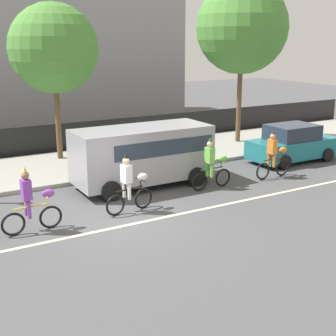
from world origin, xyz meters
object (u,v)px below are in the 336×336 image
(parade_cyclist_purple, at_px, (32,203))
(parade_cyclist_lime, at_px, (212,166))
(parade_cyclist_zebra, at_px, (130,186))
(parked_van_grey, at_px, (144,152))
(parked_car_teal, at_px, (293,144))
(parade_cyclist_orange, at_px, (274,157))

(parade_cyclist_purple, xyz_separation_m, parade_cyclist_lime, (6.62, 0.74, 0.00))
(parade_cyclist_zebra, xyz_separation_m, parade_cyclist_lime, (3.59, 0.68, 0.00))
(parked_van_grey, relative_size, parked_car_teal, 1.22)
(parade_cyclist_orange, height_order, parked_car_teal, parade_cyclist_orange)
(parked_van_grey, bearing_deg, parade_cyclist_purple, -153.87)
(parade_cyclist_zebra, height_order, parked_van_grey, parked_van_grey)
(parade_cyclist_zebra, height_order, parked_car_teal, parade_cyclist_zebra)
(parade_cyclist_purple, relative_size, parade_cyclist_lime, 1.00)
(parade_cyclist_lime, bearing_deg, parade_cyclist_purple, -173.59)
(parade_cyclist_lime, distance_m, parked_car_teal, 5.59)
(parked_van_grey, xyz_separation_m, parked_car_teal, (7.31, -0.08, -0.50))
(parade_cyclist_lime, bearing_deg, parked_van_grey, 140.82)
(parade_cyclist_purple, height_order, parade_cyclist_zebra, same)
(parade_cyclist_zebra, distance_m, parked_van_grey, 2.83)
(parade_cyclist_lime, relative_size, parade_cyclist_orange, 1.00)
(parade_cyclist_lime, xyz_separation_m, parked_van_grey, (-1.92, 1.56, 0.44))
(parade_cyclist_lime, xyz_separation_m, parade_cyclist_orange, (2.88, -0.06, 0.00))
(parade_cyclist_lime, height_order, parade_cyclist_orange, same)
(parade_cyclist_zebra, relative_size, parked_car_teal, 0.47)
(parade_cyclist_lime, relative_size, parked_car_teal, 0.47)
(parked_car_teal, bearing_deg, parade_cyclist_zebra, -166.44)
(parked_van_grey, bearing_deg, parked_car_teal, -0.61)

